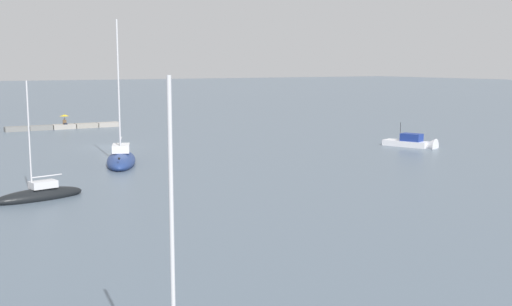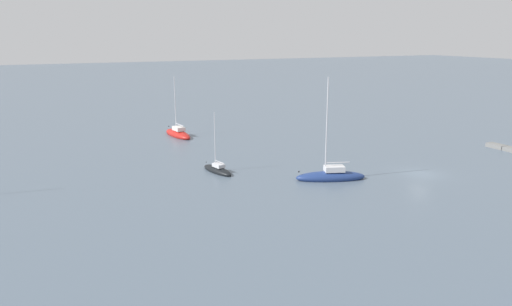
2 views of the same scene
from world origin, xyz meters
The scene contains 7 objects.
ground_plane centered at (0.00, 0.00, 0.00)m, with size 500.00×500.00×0.00m, color slate.
seawall_pier centered at (0.00, -19.32, 0.28)m, with size 13.62×1.40×0.57m.
person_seated_brown_left centered at (-0.12, -19.25, 0.82)m, with size 0.45×0.64×0.73m.
umbrella_open_yellow centered at (-0.11, -19.26, 1.67)m, with size 1.12×1.12×1.25m.
sailboat_black_near centered at (10.73, 20.80, 0.26)m, with size 5.51×2.57×7.21m.
sailboat_navy_outer centered at (2.49, 10.62, 0.39)m, with size 4.73×8.02×11.64m.
motorboat_white_near centered at (-25.14, 14.49, 0.30)m, with size 3.38×5.33×2.87m.
Camera 1 is at (17.77, 58.56, 7.91)m, focal length 44.12 mm.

